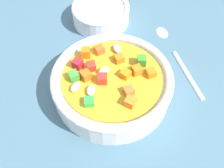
% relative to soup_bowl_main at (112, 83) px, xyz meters
% --- Properties ---
extents(ground_plane, '(1.40, 1.40, 0.02)m').
position_rel_soup_bowl_main_xyz_m(ground_plane, '(0.00, 0.00, -0.04)').
color(ground_plane, '#42667A').
extents(soup_bowl_main, '(0.20, 0.20, 0.06)m').
position_rel_soup_bowl_main_xyz_m(soup_bowl_main, '(0.00, 0.00, 0.00)').
color(soup_bowl_main, white).
rests_on(soup_bowl_main, ground_plane).
extents(spoon, '(0.19, 0.06, 0.01)m').
position_rel_soup_bowl_main_xyz_m(spoon, '(-0.08, 0.13, -0.02)').
color(spoon, silver).
rests_on(spoon, ground_plane).
extents(side_bowl_small, '(0.12, 0.12, 0.04)m').
position_rel_soup_bowl_main_xyz_m(side_bowl_small, '(-0.19, -0.01, -0.01)').
color(side_bowl_small, white).
rests_on(side_bowl_small, ground_plane).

